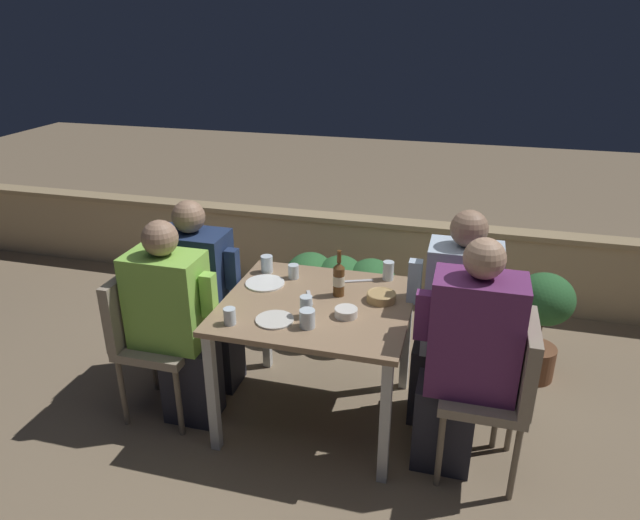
{
  "coord_description": "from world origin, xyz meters",
  "views": [
    {
      "loc": [
        0.72,
        -2.61,
        2.16
      ],
      "look_at": [
        0.0,
        0.07,
        0.96
      ],
      "focal_mm": 32.0,
      "sensor_mm": 36.0,
      "label": 1
    }
  ],
  "objects_px": {
    "person_purple_stripe": "(465,360)",
    "beer_bottle": "(339,278)",
    "chair_left_near": "(146,329)",
    "person_blue_shirt": "(452,321)",
    "person_navy_jumper": "(202,296)",
    "chair_right_near": "(503,383)",
    "chair_right_far": "(487,343)",
    "potted_plant": "(542,316)",
    "chair_left_far": "(174,302)",
    "person_green_blouse": "(176,324)"
  },
  "relations": [
    {
      "from": "person_green_blouse",
      "to": "chair_left_near",
      "type": "bearing_deg",
      "value": 180.0
    },
    {
      "from": "person_green_blouse",
      "to": "person_navy_jumper",
      "type": "relative_size",
      "value": 1.0
    },
    {
      "from": "chair_right_near",
      "to": "potted_plant",
      "type": "xyz_separation_m",
      "value": [
        0.26,
        0.92,
        -0.09
      ]
    },
    {
      "from": "person_blue_shirt",
      "to": "beer_bottle",
      "type": "height_order",
      "value": "person_blue_shirt"
    },
    {
      "from": "person_blue_shirt",
      "to": "beer_bottle",
      "type": "xyz_separation_m",
      "value": [
        -0.62,
        -0.04,
        0.2
      ]
    },
    {
      "from": "chair_left_near",
      "to": "chair_left_far",
      "type": "bearing_deg",
      "value": 91.7
    },
    {
      "from": "beer_bottle",
      "to": "person_blue_shirt",
      "type": "bearing_deg",
      "value": 4.1
    },
    {
      "from": "chair_left_near",
      "to": "person_purple_stripe",
      "type": "height_order",
      "value": "person_purple_stripe"
    },
    {
      "from": "chair_left_far",
      "to": "potted_plant",
      "type": "xyz_separation_m",
      "value": [
        2.2,
        0.58,
        -0.09
      ]
    },
    {
      "from": "chair_left_far",
      "to": "person_navy_jumper",
      "type": "distance_m",
      "value": 0.2
    },
    {
      "from": "chair_left_near",
      "to": "chair_right_near",
      "type": "distance_m",
      "value": 1.92
    },
    {
      "from": "chair_left_near",
      "to": "person_blue_shirt",
      "type": "height_order",
      "value": "person_blue_shirt"
    },
    {
      "from": "person_navy_jumper",
      "to": "person_purple_stripe",
      "type": "relative_size",
      "value": 0.95
    },
    {
      "from": "person_purple_stripe",
      "to": "beer_bottle",
      "type": "distance_m",
      "value": 0.79
    },
    {
      "from": "chair_right_near",
      "to": "potted_plant",
      "type": "bearing_deg",
      "value": 74.03
    },
    {
      "from": "person_green_blouse",
      "to": "beer_bottle",
      "type": "height_order",
      "value": "person_green_blouse"
    },
    {
      "from": "person_blue_shirt",
      "to": "chair_left_far",
      "type": "bearing_deg",
      "value": -179.77
    },
    {
      "from": "person_navy_jumper",
      "to": "chair_right_far",
      "type": "relative_size",
      "value": 1.38
    },
    {
      "from": "chair_left_near",
      "to": "chair_right_far",
      "type": "bearing_deg",
      "value": 10.55
    },
    {
      "from": "chair_right_far",
      "to": "person_blue_shirt",
      "type": "bearing_deg",
      "value": 180.0
    },
    {
      "from": "person_navy_jumper",
      "to": "person_purple_stripe",
      "type": "height_order",
      "value": "person_purple_stripe"
    },
    {
      "from": "person_green_blouse",
      "to": "potted_plant",
      "type": "bearing_deg",
      "value": 24.69
    },
    {
      "from": "chair_right_near",
      "to": "beer_bottle",
      "type": "distance_m",
      "value": 0.99
    },
    {
      "from": "chair_left_near",
      "to": "person_navy_jumper",
      "type": "height_order",
      "value": "person_navy_jumper"
    },
    {
      "from": "beer_bottle",
      "to": "chair_left_near",
      "type": "bearing_deg",
      "value": -163.88
    },
    {
      "from": "potted_plant",
      "to": "person_purple_stripe",
      "type": "bearing_deg",
      "value": -116.21
    },
    {
      "from": "chair_left_near",
      "to": "beer_bottle",
      "type": "xyz_separation_m",
      "value": [
        1.04,
        0.3,
        0.3
      ]
    },
    {
      "from": "person_navy_jumper",
      "to": "chair_right_near",
      "type": "xyz_separation_m",
      "value": [
        1.74,
        -0.34,
        -0.06
      ]
    },
    {
      "from": "chair_right_far",
      "to": "person_blue_shirt",
      "type": "xyz_separation_m",
      "value": [
        -0.19,
        0.0,
        0.11
      ]
    },
    {
      "from": "chair_left_near",
      "to": "person_blue_shirt",
      "type": "relative_size",
      "value": 0.68
    },
    {
      "from": "chair_left_far",
      "to": "person_blue_shirt",
      "type": "distance_m",
      "value": 1.67
    },
    {
      "from": "chair_left_near",
      "to": "chair_right_far",
      "type": "relative_size",
      "value": 1.0
    },
    {
      "from": "person_blue_shirt",
      "to": "potted_plant",
      "type": "height_order",
      "value": "person_blue_shirt"
    },
    {
      "from": "chair_right_near",
      "to": "potted_plant",
      "type": "height_order",
      "value": "chair_right_near"
    },
    {
      "from": "person_purple_stripe",
      "to": "beer_bottle",
      "type": "height_order",
      "value": "person_purple_stripe"
    },
    {
      "from": "person_navy_jumper",
      "to": "chair_right_far",
      "type": "height_order",
      "value": "person_navy_jumper"
    },
    {
      "from": "potted_plant",
      "to": "chair_left_far",
      "type": "bearing_deg",
      "value": -165.22
    },
    {
      "from": "person_navy_jumper",
      "to": "beer_bottle",
      "type": "relative_size",
      "value": 4.53
    },
    {
      "from": "chair_left_far",
      "to": "beer_bottle",
      "type": "height_order",
      "value": "beer_bottle"
    },
    {
      "from": "person_green_blouse",
      "to": "beer_bottle",
      "type": "distance_m",
      "value": 0.93
    },
    {
      "from": "chair_left_near",
      "to": "person_navy_jumper",
      "type": "distance_m",
      "value": 0.39
    },
    {
      "from": "chair_right_near",
      "to": "chair_right_far",
      "type": "relative_size",
      "value": 1.0
    },
    {
      "from": "chair_left_near",
      "to": "chair_left_far",
      "type": "distance_m",
      "value": 0.34
    },
    {
      "from": "person_purple_stripe",
      "to": "person_blue_shirt",
      "type": "distance_m",
      "value": 0.36
    },
    {
      "from": "person_green_blouse",
      "to": "chair_right_far",
      "type": "relative_size",
      "value": 1.38
    },
    {
      "from": "chair_left_near",
      "to": "chair_right_near",
      "type": "relative_size",
      "value": 1.0
    },
    {
      "from": "person_purple_stripe",
      "to": "beer_bottle",
      "type": "xyz_separation_m",
      "value": [
        -0.7,
        0.31,
        0.21
      ]
    },
    {
      "from": "chair_right_near",
      "to": "beer_bottle",
      "type": "bearing_deg",
      "value": 160.94
    },
    {
      "from": "chair_left_far",
      "to": "person_navy_jumper",
      "type": "bearing_deg",
      "value": 0.0
    },
    {
      "from": "chair_left_near",
      "to": "person_purple_stripe",
      "type": "relative_size",
      "value": 0.69
    }
  ]
}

